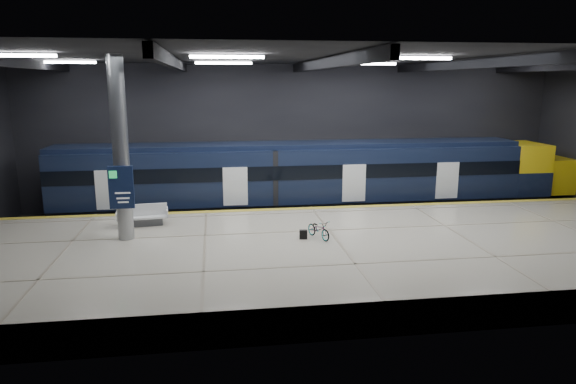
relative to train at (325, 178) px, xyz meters
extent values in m
plane|color=black|center=(-1.21, -5.50, -2.06)|extent=(30.00, 30.00, 0.00)
cube|color=black|center=(-1.21, 2.50, 1.94)|extent=(30.00, 0.10, 8.00)
cube|color=black|center=(-1.21, -13.50, 1.94)|extent=(30.00, 0.10, 8.00)
cube|color=black|center=(-1.21, -5.50, 5.94)|extent=(30.00, 16.00, 0.10)
cube|color=black|center=(-13.21, -5.50, 5.69)|extent=(0.25, 16.00, 0.40)
cube|color=black|center=(-7.21, -5.50, 5.69)|extent=(0.25, 16.00, 0.40)
cube|color=black|center=(-1.21, -5.50, 5.69)|extent=(0.25, 16.00, 0.40)
cube|color=black|center=(4.79, -5.50, 5.69)|extent=(0.25, 16.00, 0.40)
cube|color=white|center=(-12.21, -7.50, 5.82)|extent=(2.60, 0.18, 0.10)
cube|color=white|center=(-5.21, -7.50, 5.82)|extent=(2.60, 0.18, 0.10)
cube|color=white|center=(1.79, -7.50, 5.82)|extent=(2.60, 0.18, 0.10)
cube|color=white|center=(-12.21, -1.50, 5.82)|extent=(2.60, 0.18, 0.10)
cube|color=white|center=(-5.21, -1.50, 5.82)|extent=(2.60, 0.18, 0.10)
cube|color=white|center=(1.79, -1.50, 5.82)|extent=(2.60, 0.18, 0.10)
cube|color=white|center=(8.79, -1.50, 5.82)|extent=(2.60, 0.18, 0.10)
cube|color=#BBB29E|center=(-1.21, -8.00, -1.51)|extent=(30.00, 11.00, 1.10)
cube|color=gold|center=(-1.21, -2.75, -0.95)|extent=(30.00, 0.40, 0.01)
cube|color=gray|center=(-1.21, -0.72, -1.98)|extent=(30.00, 0.08, 0.16)
cube|color=gray|center=(-1.21, 0.72, -1.98)|extent=(30.00, 0.08, 0.16)
cube|color=black|center=(-1.80, 0.00, -1.51)|extent=(24.00, 2.58, 0.80)
cube|color=black|center=(-1.80, 0.00, 0.27)|extent=(24.00, 2.80, 2.75)
cube|color=black|center=(-1.80, 0.00, 1.76)|extent=(24.00, 2.30, 0.24)
cube|color=black|center=(-1.80, -1.41, 0.54)|extent=(24.00, 0.04, 0.70)
cube|color=white|center=(1.20, -1.41, -0.06)|extent=(1.20, 0.05, 1.90)
cube|color=yellow|center=(11.20, 0.00, 0.27)|extent=(2.00, 2.80, 2.75)
ellipsoid|color=yellow|center=(13.80, 0.00, -0.21)|extent=(3.60, 2.52, 1.90)
cube|color=black|center=(11.50, 0.00, 0.44)|extent=(1.60, 2.38, 0.80)
cube|color=#595B60|center=(-8.83, -4.68, -0.81)|extent=(1.67, 0.68, 0.30)
cube|color=silver|center=(-8.83, -4.68, -0.57)|extent=(2.11, 1.08, 0.08)
cube|color=silver|center=(-8.83, -4.68, -0.29)|extent=(2.03, 0.30, 0.51)
cube|color=silver|center=(-9.84, -4.79, -0.45)|extent=(0.15, 0.86, 0.30)
cube|color=silver|center=(-7.82, -4.57, -0.45)|extent=(0.15, 0.86, 0.30)
imported|color=#99999E|center=(-1.86, -7.52, -0.60)|extent=(1.00, 1.46, 0.73)
cube|color=black|center=(-2.46, -7.52, -0.78)|extent=(0.32, 0.22, 0.35)
cylinder|color=#9EA0A5|center=(-9.21, -6.50, 2.49)|extent=(0.60, 0.60, 6.90)
cube|color=#101B3B|center=(-9.21, -6.92, 1.14)|extent=(0.90, 0.12, 1.60)
camera|label=1|loc=(-5.73, -26.19, 4.96)|focal=32.00mm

